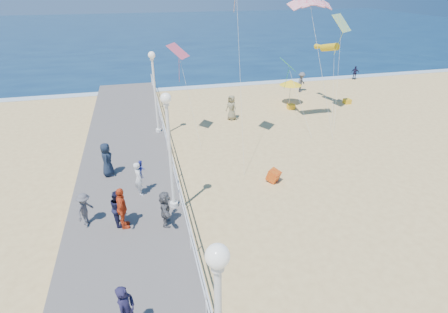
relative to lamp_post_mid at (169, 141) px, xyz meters
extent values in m
plane|color=#ECC87B|center=(5.35, 0.00, -3.66)|extent=(160.00, 160.00, 0.00)
cube|color=#0C2748|center=(5.35, 65.00, -3.65)|extent=(160.00, 90.00, 0.05)
cube|color=white|center=(5.35, 20.50, -3.63)|extent=(160.00, 1.20, 0.04)
cube|color=slate|center=(-2.15, 0.00, -3.46)|extent=(5.00, 44.00, 0.40)
cube|color=white|center=(0.30, 0.00, -2.21)|extent=(0.05, 42.00, 0.06)
cube|color=white|center=(0.30, 0.00, -2.71)|extent=(0.05, 42.00, 0.04)
sphere|color=white|center=(0.00, -9.00, 1.84)|extent=(0.44, 0.44, 0.44)
cylinder|color=white|center=(0.00, 0.00, -3.16)|extent=(0.36, 0.36, 0.20)
cylinder|color=white|center=(0.00, 0.00, -0.81)|extent=(0.14, 0.14, 4.70)
sphere|color=white|center=(0.00, 0.00, 1.84)|extent=(0.44, 0.44, 0.44)
cylinder|color=white|center=(0.00, 9.00, -3.16)|extent=(0.36, 0.36, 0.20)
cylinder|color=white|center=(0.00, 9.00, -0.81)|extent=(0.14, 0.14, 4.70)
sphere|color=white|center=(0.00, 9.00, 1.84)|extent=(0.44, 0.44, 0.44)
imported|color=white|center=(-1.45, 1.41, -2.41)|extent=(0.54, 0.70, 1.70)
imported|color=#313CB8|center=(-1.30, 1.56, -1.98)|extent=(0.42, 0.49, 0.87)
imported|color=#1C1937|center=(-2.00, -6.15, -2.34)|extent=(0.70, 0.80, 1.84)
imported|color=#555459|center=(-3.71, -0.42, -2.52)|extent=(0.93, 1.11, 1.49)
imported|color=red|center=(-2.18, -1.02, -2.33)|extent=(0.48, 1.11, 1.87)
imported|color=#172133|center=(-3.00, 3.67, -2.35)|extent=(0.61, 0.91, 1.83)
imported|color=#5A5A5F|center=(-0.46, -1.24, -2.47)|extent=(0.59, 1.50, 1.58)
imported|color=#181A36|center=(-2.36, -0.72, -2.46)|extent=(0.75, 0.88, 1.59)
imported|color=#595A5E|center=(14.08, 16.65, -2.73)|extent=(1.36, 1.32, 1.86)
imported|color=#1D1A39|center=(21.65, 19.46, -2.94)|extent=(0.90, 0.74, 1.44)
imported|color=#7C7455|center=(5.68, 11.05, -2.71)|extent=(1.02, 1.11, 1.91)
cube|color=red|center=(5.44, 1.53, -3.36)|extent=(0.88, 0.90, 0.74)
cylinder|color=white|center=(11.47, 13.39, -2.76)|extent=(0.05, 0.05, 1.80)
cone|color=yellow|center=(11.47, 13.39, -1.75)|extent=(1.90, 1.90, 0.45)
cube|color=yellow|center=(11.13, 12.20, -3.46)|extent=(0.55, 0.55, 0.40)
cube|color=yellow|center=(16.46, 12.36, -3.46)|extent=(0.55, 0.55, 0.40)
cylinder|color=gold|center=(14.01, 12.23, 1.20)|extent=(1.06, 2.98, 1.15)
cube|color=#D64E69|center=(1.59, 8.61, 2.08)|extent=(1.51, 1.60, 0.79)
cube|color=#1A7EE1|center=(13.55, 10.27, 3.22)|extent=(1.81, 1.71, 1.13)
cube|color=green|center=(9.98, 11.00, 0.34)|extent=(1.15, 1.39, 0.83)
camera|label=1|loc=(-0.97, -13.37, 6.00)|focal=28.00mm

